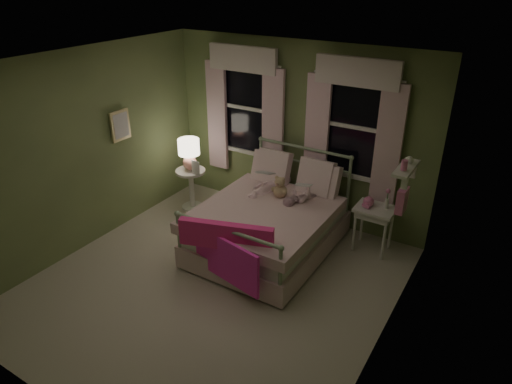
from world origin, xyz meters
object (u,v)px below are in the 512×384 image
Objects in this scene: teddy_bear at (280,189)px; nightstand_right at (375,214)px; child_right at (305,179)px; nightstand_left at (191,184)px; child_left at (268,167)px; table_lamp at (189,151)px; bed at (270,223)px.

teddy_bear is 0.49× the size of nightstand_right.
nightstand_left is (-1.90, -0.06, -0.52)m from child_right.
child_left is 1.46m from nightstand_left.
table_lamp is (-1.90, -0.06, 0.02)m from child_right.
bed is at bearing -90.00° from teddy_bear.
bed reaches higher than table_lamp.
bed is 6.45× the size of teddy_bear.
child_right is 1.90m from table_lamp.
child_left is 1.13× the size of child_right.
bed is 0.75m from child_right.
nightstand_right is (1.47, 0.25, -0.44)m from child_left.
child_left is (-0.28, 0.42, 0.60)m from bed.
child_left reaches higher than bed.
nightstand_right is at bearing 6.38° from table_lamp.
child_right is 1.52× the size of table_lamp.
child_left is 1.72× the size of table_lamp.
bed is 0.79m from child_left.
bed is 3.18× the size of nightstand_right.
child_right is 1.97m from nightstand_left.
nightstand_right is at bearing 29.55° from bed.
child_left is 1.56m from nightstand_right.
teddy_bear is 1.67m from nightstand_left.
nightstand_left is 1.33× the size of table_lamp.
teddy_bear is (0.00, 0.26, 0.41)m from bed.
child_left is 2.65× the size of teddy_bear.
child_left reaches higher than nightstand_right.
nightstand_left is 2.83m from nightstand_right.
teddy_bear is 0.65× the size of table_lamp.
nightstand_right is at bearing 19.09° from teddy_bear.
child_right is at bearing 56.40° from bed.
teddy_bear is at bearing 90.00° from bed.
child_right is (0.28, 0.42, 0.55)m from bed.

